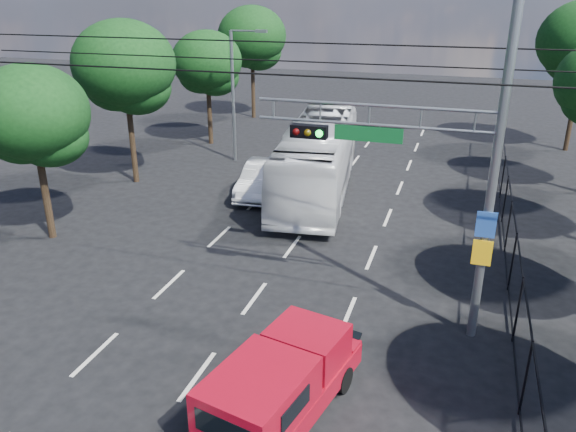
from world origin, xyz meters
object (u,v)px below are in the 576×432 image
at_px(signal_mast, 446,150).
at_px(red_pickup, 282,383).
at_px(white_bus, 318,158).
at_px(navy_hatchback, 245,416).
at_px(white_van, 263,179).

distance_m(signal_mast, red_pickup, 6.97).
bearing_deg(white_bus, navy_hatchback, -88.10).
relative_size(red_pickup, white_van, 1.09).
height_order(navy_hatchback, white_van, white_van).
xyz_separation_m(navy_hatchback, white_van, (-5.04, 14.89, 0.03)).
relative_size(signal_mast, red_pickup, 1.86).
bearing_deg(red_pickup, white_bus, 101.98).
relative_size(navy_hatchback, white_van, 0.93).
xyz_separation_m(signal_mast, white_bus, (-6.00, 10.33, -3.57)).
bearing_deg(signal_mast, white_bus, 120.15).
relative_size(white_bus, white_van, 2.55).
height_order(signal_mast, white_bus, signal_mast).
bearing_deg(navy_hatchback, red_pickup, 69.07).
distance_m(signal_mast, white_bus, 12.47).
distance_m(red_pickup, white_bus, 15.43).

